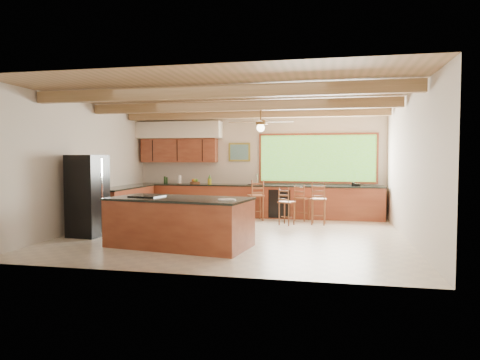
# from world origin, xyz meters

# --- Properties ---
(ground) EXTENTS (7.20, 7.20, 0.00)m
(ground) POSITION_xyz_m (0.00, 0.00, 0.00)
(ground) COLOR beige
(ground) RESTS_ON ground
(room_shell) EXTENTS (7.27, 6.54, 3.02)m
(room_shell) POSITION_xyz_m (-0.17, 0.65, 2.21)
(room_shell) COLOR beige
(room_shell) RESTS_ON ground
(counter_run) EXTENTS (7.12, 3.10, 1.22)m
(counter_run) POSITION_xyz_m (-0.82, 2.52, 0.46)
(counter_run) COLOR brown
(counter_run) RESTS_ON ground
(island) EXTENTS (2.83, 1.65, 0.95)m
(island) POSITION_xyz_m (-0.76, -1.39, 0.47)
(island) COLOR brown
(island) RESTS_ON ground
(refrigerator) EXTENTS (0.74, 0.73, 1.75)m
(refrigerator) POSITION_xyz_m (-3.05, -0.79, 0.87)
(refrigerator) COLOR black
(refrigerator) RESTS_ON ground
(bar_stool_a) EXTENTS (0.52, 0.52, 1.10)m
(bar_stool_a) POSITION_xyz_m (0.10, 2.22, 0.65)
(bar_stool_a) COLOR brown
(bar_stool_a) RESTS_ON ground
(bar_stool_b) EXTENTS (0.46, 0.47, 0.99)m
(bar_stool_b) POSITION_xyz_m (1.32, 2.40, 0.58)
(bar_stool_b) COLOR brown
(bar_stool_b) RESTS_ON ground
(bar_stool_c) EXTENTS (0.45, 0.45, 0.96)m
(bar_stool_c) POSITION_xyz_m (0.99, 1.55, 0.57)
(bar_stool_c) COLOR brown
(bar_stool_c) RESTS_ON ground
(bar_stool_d) EXTENTS (0.40, 0.40, 1.06)m
(bar_stool_d) POSITION_xyz_m (1.77, 1.77, 0.63)
(bar_stool_d) COLOR brown
(bar_stool_d) RESTS_ON ground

